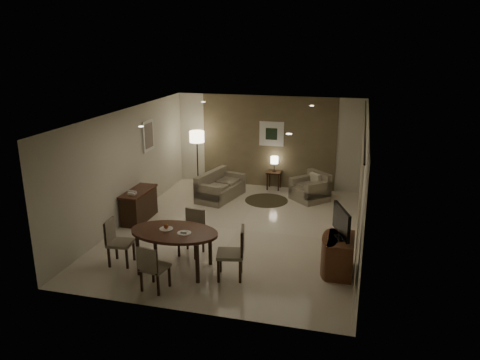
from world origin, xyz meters
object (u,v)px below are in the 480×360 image
(chair_right, at_px, (230,253))
(side_table, at_px, (274,180))
(chair_left, at_px, (121,242))
(floor_lamp, at_px, (197,159))
(sofa, at_px, (221,186))
(armchair, at_px, (310,187))
(console_desk, at_px, (139,205))
(chair_near, at_px, (155,267))
(chair_far, at_px, (191,233))
(tv_cabinet, at_px, (340,255))
(dining_table, at_px, (175,250))

(chair_right, distance_m, side_table, 5.47)
(chair_left, xyz_separation_m, floor_lamp, (-0.23, 5.14, 0.38))
(sofa, relative_size, armchair, 1.80)
(side_table, bearing_deg, chair_right, -87.90)
(floor_lamp, bearing_deg, chair_right, -64.50)
(armchair, bearing_deg, chair_right, -56.72)
(armchair, bearing_deg, console_desk, -102.62)
(chair_near, xyz_separation_m, side_table, (0.96, 6.20, -0.17))
(chair_far, relative_size, side_table, 1.75)
(console_desk, xyz_separation_m, chair_near, (1.77, -2.96, 0.06))
(chair_near, bearing_deg, chair_left, -24.28)
(tv_cabinet, height_order, chair_left, chair_left)
(dining_table, distance_m, chair_near, 0.77)
(chair_left, bearing_deg, armchair, -39.51)
(console_desk, distance_m, side_table, 4.24)
(chair_near, distance_m, chair_far, 1.48)
(tv_cabinet, relative_size, dining_table, 0.53)
(armchair, bearing_deg, floor_lamp, -142.35)
(dining_table, xyz_separation_m, chair_far, (0.06, 0.70, 0.06))
(tv_cabinet, bearing_deg, floor_lamp, 135.00)
(chair_left, bearing_deg, chair_near, -130.48)
(chair_left, bearing_deg, floor_lamp, -3.28)
(chair_far, xyz_separation_m, floor_lamp, (-1.41, 4.39, 0.38))
(armchair, bearing_deg, tv_cabinet, -31.16)
(chair_right, bearing_deg, armchair, 157.04)
(chair_right, height_order, armchair, chair_right)
(chair_far, relative_size, sofa, 0.60)
(console_desk, relative_size, tv_cabinet, 1.33)
(sofa, bearing_deg, chair_right, -147.41)
(console_desk, relative_size, side_table, 2.28)
(console_desk, height_order, sofa, console_desk)
(chair_left, relative_size, chair_right, 0.93)
(sofa, bearing_deg, dining_table, -161.41)
(chair_right, height_order, side_table, chair_right)
(chair_left, relative_size, floor_lamp, 0.54)
(dining_table, distance_m, armchair, 5.11)
(chair_near, distance_m, floor_lamp, 6.01)
(tv_cabinet, height_order, chair_right, chair_right)
(tv_cabinet, height_order, floor_lamp, floor_lamp)
(console_desk, relative_size, dining_table, 0.71)
(console_desk, distance_m, floor_lamp, 2.98)
(side_table, relative_size, floor_lamp, 0.31)
(chair_near, distance_m, chair_right, 1.38)
(console_desk, relative_size, floor_lamp, 0.71)
(chair_far, xyz_separation_m, chair_left, (-1.18, -0.74, -0.01))
(sofa, xyz_separation_m, floor_lamp, (-0.97, 0.85, 0.48))
(chair_left, xyz_separation_m, chair_right, (2.22, 0.01, 0.04))
(console_desk, xyz_separation_m, sofa, (1.45, 2.05, -0.01))
(console_desk, bearing_deg, armchair, 32.91)
(tv_cabinet, xyz_separation_m, chair_left, (-4.18, -0.73, 0.11))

